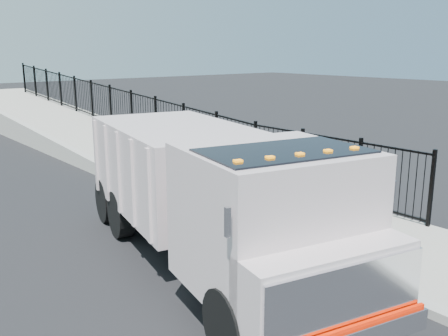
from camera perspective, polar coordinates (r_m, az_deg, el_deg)
ground at (r=11.27m, az=4.14°, el=-8.46°), size 120.00×120.00×0.00m
sidewalk at (r=11.48m, az=18.27°, el=-8.38°), size 3.55×12.00×0.12m
curb at (r=10.01m, az=12.21°, el=-11.17°), size 0.30×12.00×0.16m
ramp at (r=25.68m, az=-17.52°, el=3.39°), size 3.95×24.06×3.19m
iron_fence at (r=22.57m, az=-10.44°, el=4.80°), size 0.10×28.00×1.80m
truck at (r=9.48m, az=-1.26°, el=-2.57°), size 4.26×8.56×2.81m
worker at (r=11.07m, az=6.25°, el=-2.78°), size 0.62×0.81×2.00m
debris at (r=11.67m, az=18.44°, el=-7.48°), size 0.39×0.39×0.10m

